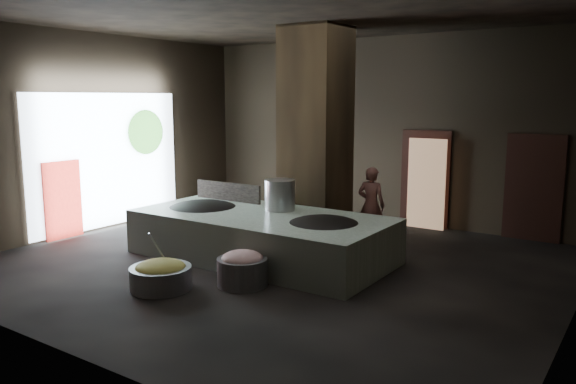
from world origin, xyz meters
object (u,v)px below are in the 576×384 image
Objects in this scene: hearth_platform at (261,236)px; wok_left at (203,211)px; wok_right at (324,228)px; meat_basin at (242,272)px; stock_pot at (280,196)px; veg_basin at (161,278)px; cook at (371,205)px.

wok_left reaches higher than hearth_platform.
wok_right is (1.35, 0.05, 0.32)m from hearth_platform.
wok_right is 1.74× the size of meat_basin.
hearth_platform is at bearing -95.19° from stock_pot.
hearth_platform is 1.39m from wok_right.
hearth_platform is at bearing 83.46° from veg_basin.
veg_basin is (-0.32, -2.89, -0.95)m from stock_pot.
hearth_platform is at bearing 115.74° from meat_basin.
cook is at bearing 39.80° from wok_left.
cook reaches higher than hearth_platform.
stock_pot reaches higher than wok_right.
wok_left is at bearing -177.95° from wok_right.
hearth_platform is 0.89m from stock_pot.
stock_pot reaches higher than veg_basin.
stock_pot reaches higher than wok_left.
wok_left is 1.07× the size of wok_right.
veg_basin is at bearing -96.28° from stock_pot.
stock_pot is 2.31m from meat_basin.
cook is at bearing 81.69° from meat_basin.
veg_basin is (1.18, -2.29, -0.57)m from wok_left.
veg_basin is 1.31m from meat_basin.
hearth_platform is 1.64m from meat_basin.
stock_pot is (1.50, 0.60, 0.38)m from wok_left.
wok_left is 1.57× the size of veg_basin.
hearth_platform is at bearing 55.76° from cook.
meat_basin is (0.66, -2.02, -0.90)m from stock_pot.
wok_left is 2.63m from meat_basin.
veg_basin is at bearing 66.87° from cook.
cook reaches higher than wok_left.
hearth_platform is 2.55m from cook.
stock_pot is 0.77× the size of meat_basin.
meat_basin is (-0.64, -1.52, -0.52)m from wok_right.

